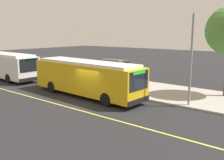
% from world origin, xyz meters
% --- Properties ---
extents(ground_plane, '(120.00, 120.00, 0.00)m').
position_xyz_m(ground_plane, '(0.00, 0.00, 0.00)').
color(ground_plane, '#232326').
extents(sidewalk_curb, '(44.00, 6.40, 0.15)m').
position_xyz_m(sidewalk_curb, '(0.00, 6.00, 0.07)').
color(sidewalk_curb, '#A8A399').
rests_on(sidewalk_curb, ground_plane).
extents(lane_stripe_center, '(36.00, 0.14, 0.01)m').
position_xyz_m(lane_stripe_center, '(0.00, -2.20, 0.00)').
color(lane_stripe_center, '#E0D64C').
rests_on(lane_stripe_center, ground_plane).
extents(transit_bus_main, '(10.93, 3.03, 2.95)m').
position_xyz_m(transit_bus_main, '(-1.47, 1.01, 1.62)').
color(transit_bus_main, gold).
rests_on(transit_bus_main, ground_plane).
extents(transit_bus_second, '(11.70, 2.81, 2.95)m').
position_xyz_m(transit_bus_second, '(-15.14, 0.91, 1.62)').
color(transit_bus_second, white).
rests_on(transit_bus_second, ground_plane).
extents(bus_shelter, '(2.90, 1.60, 2.48)m').
position_xyz_m(bus_shelter, '(-2.32, 5.77, 1.92)').
color(bus_shelter, '#333338').
rests_on(bus_shelter, sidewalk_curb).
extents(waiting_bench, '(1.60, 0.48, 0.95)m').
position_xyz_m(waiting_bench, '(-2.11, 5.92, 0.63)').
color(waiting_bench, brown).
rests_on(waiting_bench, sidewalk_curb).
extents(route_sign_post, '(0.44, 0.08, 2.80)m').
position_xyz_m(route_sign_post, '(-0.06, 3.86, 1.96)').
color(route_sign_post, '#333338').
rests_on(route_sign_post, sidewalk_curb).
extents(pedestrian_commuter, '(0.24, 0.40, 1.69)m').
position_xyz_m(pedestrian_commuter, '(-0.94, 4.25, 1.12)').
color(pedestrian_commuter, '#282D47').
rests_on(pedestrian_commuter, sidewalk_curb).
extents(utility_pole, '(0.16, 0.16, 6.40)m').
position_xyz_m(utility_pole, '(6.52, 3.31, 3.35)').
color(utility_pole, gray).
rests_on(utility_pole, sidewalk_curb).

